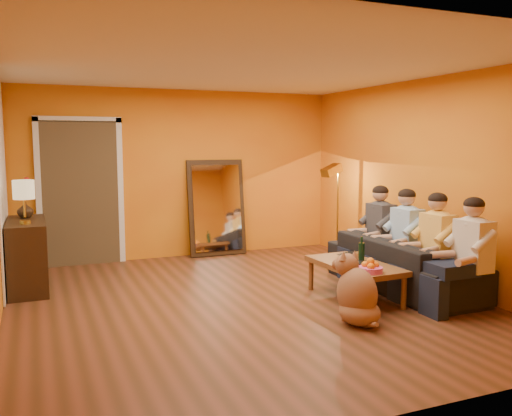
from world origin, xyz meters
name	(u,v)px	position (x,y,z in m)	size (l,w,h in m)	color
room_shell	(232,185)	(0.00, 0.37, 1.30)	(5.00, 5.50, 2.60)	brown
white_accent	(2,183)	(-2.48, 1.75, 1.30)	(0.02, 1.90, 2.58)	white
doorway_recess	(80,193)	(-1.50, 2.83, 1.05)	(1.06, 0.30, 2.10)	#3F2D19
door_jamb_left	(39,195)	(-2.07, 2.71, 1.05)	(0.08, 0.06, 2.20)	white
door_jamb_right	(121,192)	(-0.93, 2.71, 1.05)	(0.08, 0.06, 2.20)	white
door_header	(78,119)	(-1.50, 2.71, 2.12)	(1.22, 0.06, 0.08)	white
mirror_frame	(217,208)	(0.55, 2.63, 0.76)	(0.92, 0.06, 1.52)	#322010
mirror_glass	(217,208)	(0.55, 2.59, 0.76)	(0.78, 0.02, 1.36)	white
sideboard	(27,255)	(-2.24, 1.55, 0.42)	(0.44, 1.18, 0.85)	#322010
table_lamp	(24,202)	(-2.24, 1.25, 1.10)	(0.24, 0.24, 0.51)	beige
sofa	(402,264)	(2.00, -0.20, 0.32)	(0.85, 2.17, 0.63)	black
coffee_table	(355,281)	(1.23, -0.35, 0.21)	(0.62, 1.22, 0.42)	brown
floor_lamp	(338,214)	(2.10, 1.50, 0.72)	(0.30, 0.24, 1.44)	gold
dog	(357,288)	(0.78, -1.07, 0.36)	(0.39, 0.61, 0.71)	#9A6545
person_far_left	(473,255)	(2.13, -1.20, 0.61)	(0.70, 0.44, 1.22)	beige
person_mid_left	(437,246)	(2.13, -0.65, 0.61)	(0.70, 0.44, 1.22)	#F3BD51
person_mid_right	(407,238)	(2.13, -0.10, 0.61)	(0.70, 0.44, 1.22)	#99C2ED
person_far_right	(380,231)	(2.13, 0.45, 0.61)	(0.70, 0.44, 1.22)	#38383E
fruit_bowl	(370,265)	(1.13, -0.80, 0.50)	(0.26, 0.26, 0.16)	#D94C9D
wine_bottle	(361,250)	(1.28, -0.40, 0.58)	(0.07, 0.07, 0.31)	black
tumbler	(358,256)	(1.35, -0.23, 0.47)	(0.10, 0.10, 0.09)	#B27F3F
laptop	(352,255)	(1.41, 0.00, 0.43)	(0.32, 0.21, 0.03)	black
book_lower	(351,267)	(1.05, -0.55, 0.43)	(0.18, 0.24, 0.02)	#322010
book_mid	(351,265)	(1.06, -0.54, 0.45)	(0.16, 0.22, 0.02)	#AD1D13
book_upper	(352,264)	(1.05, -0.56, 0.47)	(0.18, 0.24, 0.02)	black
vase	(25,210)	(-2.24, 1.80, 0.95)	(0.20, 0.20, 0.21)	#322010
flowers	(24,188)	(-2.24, 1.80, 1.23)	(0.17, 0.17, 0.51)	#AD1D13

